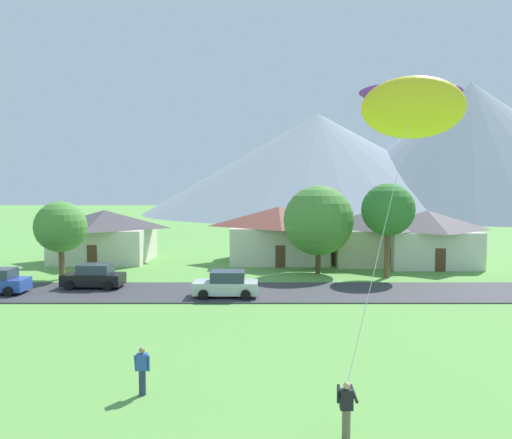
{
  "coord_description": "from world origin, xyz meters",
  "views": [
    {
      "loc": [
        -0.08,
        -4.74,
        7.1
      ],
      "look_at": [
        -0.16,
        20.66,
        5.44
      ],
      "focal_mm": 32.71,
      "sensor_mm": 36.0,
      "label": 1
    }
  ],
  "objects": [
    {
      "name": "road_strip",
      "position": [
        0.0,
        26.83,
        0.04
      ],
      "size": [
        160.0,
        6.32,
        0.08
      ],
      "primitive_type": "cube",
      "color": "#38383D",
      "rests_on": "ground"
    },
    {
      "name": "mountain_far_east_ridge",
      "position": [
        59.02,
        125.27,
        18.24
      ],
      "size": [
        90.26,
        90.26,
        36.48
      ],
      "primitive_type": "cone",
      "color": "gray",
      "rests_on": "ground"
    },
    {
      "name": "mountain_central_ridge",
      "position": [
        18.28,
        134.35,
        14.65
      ],
      "size": [
        102.5,
        102.5,
        29.29
      ],
      "primitive_type": "cone",
      "color": "gray",
      "rests_on": "ground"
    },
    {
      "name": "house_leftmost",
      "position": [
        -15.09,
        41.31,
        2.6
      ],
      "size": [
        9.44,
        8.14,
        5.02
      ],
      "color": "beige",
      "rests_on": "ground"
    },
    {
      "name": "house_left_center",
      "position": [
        15.84,
        38.39,
        2.65
      ],
      "size": [
        8.59,
        7.07,
        5.12
      ],
      "color": "silver",
      "rests_on": "ground"
    },
    {
      "name": "house_right_center",
      "position": [
        2.13,
        40.67,
        2.79
      ],
      "size": [
        9.93,
        7.53,
        5.39
      ],
      "color": "beige",
      "rests_on": "ground"
    },
    {
      "name": "house_rightmost",
      "position": [
        11.89,
        40.21,
        2.69
      ],
      "size": [
        9.97,
        8.45,
        5.2
      ],
      "color": "beige",
      "rests_on": "ground"
    },
    {
      "name": "tree_near_left",
      "position": [
        5.15,
        34.15,
        4.48
      ],
      "size": [
        5.85,
        5.85,
        7.41
      ],
      "color": "#4C3823",
      "rests_on": "ground"
    },
    {
      "name": "tree_left_of_center",
      "position": [
        10.42,
        32.25,
        5.44
      ],
      "size": [
        4.2,
        4.2,
        7.57
      ],
      "color": "brown",
      "rests_on": "ground"
    },
    {
      "name": "tree_right_of_center",
      "position": [
        -15.37,
        31.59,
        4.13
      ],
      "size": [
        3.99,
        3.99,
        6.15
      ],
      "color": "brown",
      "rests_on": "ground"
    },
    {
      "name": "parked_car_silver_mid_west",
      "position": [
        -2.03,
        25.37,
        0.87
      ],
      "size": [
        4.23,
        2.13,
        1.68
      ],
      "color": "#B7BCC1",
      "rests_on": "road_strip"
    },
    {
      "name": "parked_car_black_mid_east",
      "position": [
        -11.65,
        28.13,
        0.87
      ],
      "size": [
        4.27,
        2.21,
        1.68
      ],
      "color": "black",
      "rests_on": "road_strip"
    },
    {
      "name": "kite_flyer_with_kite",
      "position": [
        5.68,
        12.64,
        10.07
      ],
      "size": [
        5.56,
        5.85,
        11.33
      ],
      "color": "#70604C",
      "rests_on": "ground"
    },
    {
      "name": "watcher_person",
      "position": [
        -4.0,
        10.92,
        0.88
      ],
      "size": [
        0.56,
        0.24,
        1.68
      ],
      "color": "navy",
      "rests_on": "ground"
    }
  ]
}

